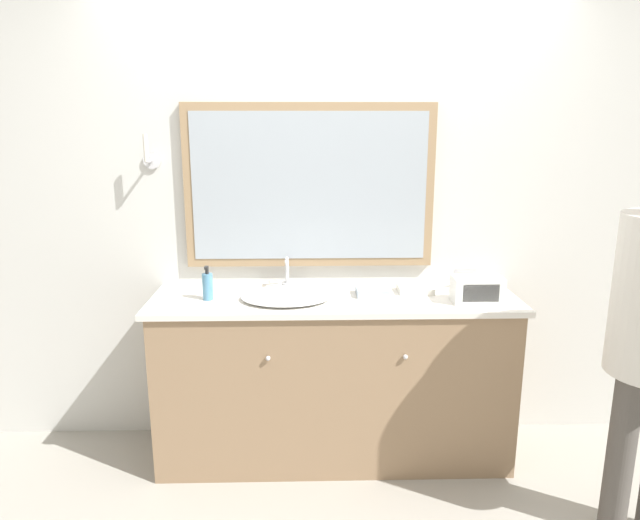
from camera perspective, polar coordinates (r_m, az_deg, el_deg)
The scene contains 9 objects.
ground_plane at distance 3.12m, azimuth 1.64°, elevation -21.64°, with size 14.00×14.00×0.00m, color #9E998E.
wall_back at distance 3.19m, azimuth 1.13°, elevation 4.22°, with size 8.00×0.18×2.55m.
vanity_counter at distance 3.15m, azimuth 1.40°, elevation -11.67°, with size 1.91×0.55×0.91m.
sink_basin at distance 2.96m, azimuth -3.41°, elevation -3.53°, with size 0.47×0.42×0.18m.
soap_bottle at distance 2.98m, azimuth -11.17°, elevation -2.56°, with size 0.05×0.06×0.18m.
appliance_box at distance 2.99m, azimuth 15.45°, elevation -2.86°, with size 0.25×0.13×0.13m.
picture_frame at distance 3.23m, azimuth 14.29°, elevation -1.77°, with size 0.12×0.01×0.11m.
hand_towel_near_sink at distance 3.10m, azimuth 9.52°, elevation -2.91°, with size 0.19×0.14×0.03m.
hand_towel_far_corner at distance 3.02m, azimuth 5.25°, elevation -3.17°, with size 0.17×0.13×0.04m.
Camera 1 is at (-0.15, -2.55, 1.80)m, focal length 32.00 mm.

